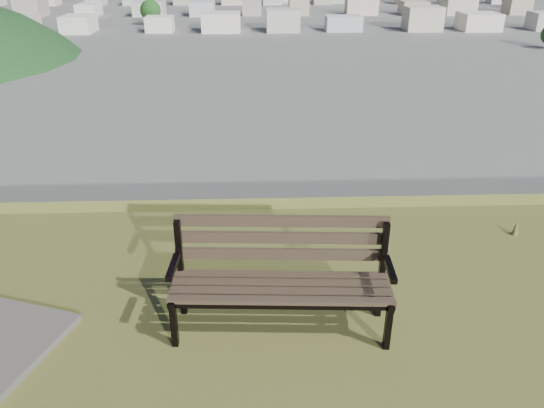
{
  "coord_description": "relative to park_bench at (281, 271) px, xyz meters",
  "views": [
    {
      "loc": [
        -0.74,
        -2.27,
        28.14
      ],
      "look_at": [
        -0.52,
        3.54,
        25.3
      ],
      "focal_mm": 35.0,
      "sensor_mm": 36.0,
      "label": 1
    }
  ],
  "objects": [
    {
      "name": "park_bench",
      "position": [
        0.0,
        0.0,
        0.0
      ],
      "size": [
        1.95,
        0.72,
        1.0
      ],
      "rotation": [
        0.0,
        0.0,
        -0.06
      ],
      "color": "#3B3122",
      "rests_on": "hilltop_mesa"
    }
  ]
}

